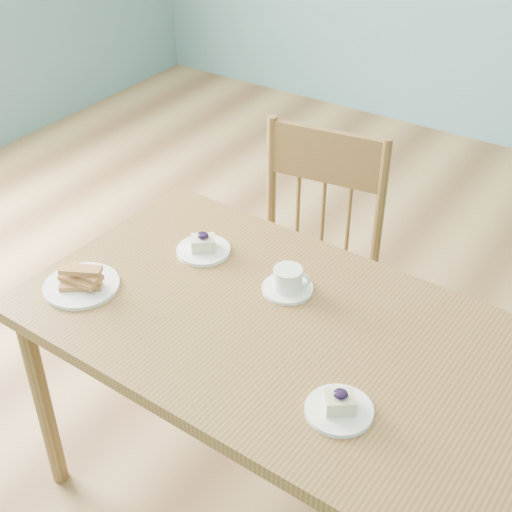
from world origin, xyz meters
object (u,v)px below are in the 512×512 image
Objects in this scene: dining_table at (281,346)px; coffee_cup at (288,281)px; cheesecake_plate_far at (203,247)px; dining_chair at (306,268)px; biscotti_plate at (81,281)px; cheesecake_plate_near at (339,407)px.

coffee_cup is (-0.06, 0.13, 0.10)m from dining_table.
cheesecake_plate_far is 0.28m from coffee_cup.
dining_chair reaches higher than dining_table.
coffee_cup is at bearing 117.18° from dining_table.
dining_chair reaches higher than biscotti_plate.
dining_chair is at bearing 71.61° from cheesecake_plate_far.
dining_chair is 4.61× the size of biscotti_plate.
cheesecake_plate_near is at bearing -0.80° from biscotti_plate.
cheesecake_plate_near is (0.47, -0.68, 0.25)m from dining_chair.
cheesecake_plate_far reaches higher than cheesecake_plate_near.
cheesecake_plate_far is at bearing -116.92° from dining_chair.
cheesecake_plate_near is 0.76m from biscotti_plate.
cheesecake_plate_far is at bearing 152.11° from cheesecake_plate_near.
biscotti_plate is at bearing 179.20° from cheesecake_plate_near.
coffee_cup is at bearing -75.86° from dining_chair.
cheesecake_plate_near is (0.25, -0.17, 0.08)m from dining_table.
dining_table is 0.38m from cheesecake_plate_far.
cheesecake_plate_near is at bearing -27.89° from cheesecake_plate_far.
dining_chair is at bearing 91.98° from coffee_cup.
dining_table is 0.58m from dining_chair.
dining_table is 9.96× the size of coffee_cup.
biscotti_plate is at bearing -168.26° from coffee_cup.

